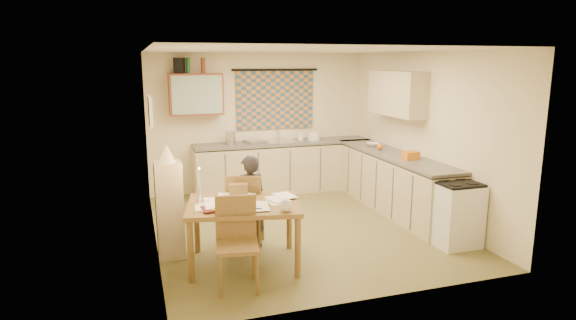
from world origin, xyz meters
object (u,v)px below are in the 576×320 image
object	(u,v)px
stove	(455,214)
shelf_stand	(170,210)
counter_right	(393,182)
dining_table	(244,233)
chair_far	(246,223)
person	(249,202)
counter_back	(285,167)

from	to	relation	value
stove	shelf_stand	xyz separation A→B (m)	(-3.54, 0.73, 0.17)
counter_right	dining_table	size ratio (longest dim) A/B	2.04
dining_table	chair_far	size ratio (longest dim) A/B	1.49
stove	person	size ratio (longest dim) A/B	0.70
counter_back	dining_table	bearing A→B (deg)	-115.84
dining_table	person	bearing A→B (deg)	81.17
counter_back	stove	distance (m)	3.45
counter_right	dining_table	world-z (taller)	counter_right
chair_far	person	world-z (taller)	person
dining_table	shelf_stand	world-z (taller)	shelf_stand
counter_right	stove	world-z (taller)	counter_right
counter_right	person	xyz separation A→B (m)	(-2.55, -0.85, 0.15)
stove	shelf_stand	world-z (taller)	shelf_stand
counter_back	dining_table	xyz separation A→B (m)	(-1.44, -2.97, -0.07)
counter_right	chair_far	world-z (taller)	chair_far
shelf_stand	dining_table	bearing A→B (deg)	-31.88
counter_back	dining_table	distance (m)	3.30
stove	shelf_stand	bearing A→B (deg)	168.39
chair_far	person	bearing A→B (deg)	140.21
dining_table	person	xyz separation A→B (m)	(0.19, 0.50, 0.23)
counter_right	shelf_stand	world-z (taller)	shelf_stand
stove	person	distance (m)	2.66
shelf_stand	person	bearing A→B (deg)	0.22
counter_right	stove	xyz separation A→B (m)	(0.00, -1.58, -0.03)
stove	shelf_stand	distance (m)	3.62
shelf_stand	counter_right	bearing A→B (deg)	13.54
counter_right	dining_table	bearing A→B (deg)	-153.76
shelf_stand	stove	bearing A→B (deg)	-11.61
counter_right	counter_back	bearing A→B (deg)	128.75
counter_back	person	distance (m)	2.77
chair_far	shelf_stand	world-z (taller)	shelf_stand
stove	dining_table	world-z (taller)	stove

